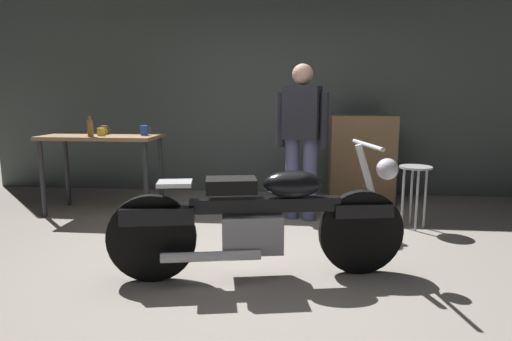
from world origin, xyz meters
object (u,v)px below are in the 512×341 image
Objects in this scene: bottle at (90,128)px; person_standing at (302,135)px; mug_blue_enamel at (144,130)px; mug_brown_stoneware at (105,130)px; shop_stool at (415,180)px; motorcycle at (261,218)px; mug_yellow_tall at (101,132)px; wooden_dresser at (361,159)px.

person_standing is at bearing 3.97° from bottle.
mug_brown_stoneware is at bearing 169.14° from mug_blue_enamel.
person_standing is at bearing -2.33° from mug_blue_enamel.
motorcycle is at bearing -136.31° from shop_stool.
bottle reaches higher than mug_yellow_tall.
mug_brown_stoneware is at bearing 12.96° from person_standing.
mug_yellow_tall is at bearing 129.71° from motorcycle.
wooden_dresser is 4.56× the size of bottle.
motorcycle is 1.69m from person_standing.
motorcycle is 18.28× the size of mug_yellow_tall.
wooden_dresser is at bearing 108.56° from shop_stool.
bottle is at bearing -91.31° from mug_brown_stoneware.
person_standing reaches higher than motorcycle.
motorcycle is 2.51m from bottle.
wooden_dresser is at bearing 19.22° from bottle.
mug_brown_stoneware reaches higher than shop_stool.
mug_brown_stoneware is at bearing 127.22° from motorcycle.
shop_stool is 5.28× the size of mug_blue_enamel.
mug_blue_enamel is (-1.46, 1.67, 0.51)m from motorcycle.
mug_brown_stoneware is (-0.05, 0.19, 0.01)m from mug_yellow_tall.
mug_yellow_tall is at bearing -162.85° from wooden_dresser.
mug_brown_stoneware is (-0.51, 0.10, -0.01)m from mug_blue_enamel.
wooden_dresser is (-0.38, 1.13, 0.05)m from shop_stool.
motorcycle is at bearing -41.81° from mug_brown_stoneware.
shop_stool is at bearing -3.46° from mug_yellow_tall.
person_standing reaches higher than shop_stool.
mug_blue_enamel is at bearing 174.22° from shop_stool.
person_standing is at bearing 0.48° from mug_yellow_tall.
person_standing reaches higher than mug_yellow_tall.
mug_yellow_tall is at bearing 17.72° from person_standing.
bottle is at bearing 133.06° from motorcycle.
mug_yellow_tall is 0.98× the size of mug_blue_enamel.
mug_blue_enamel reaches higher than mug_yellow_tall.
mug_brown_stoneware is at bearing 173.45° from shop_stool.
mug_brown_stoneware is at bearing -166.41° from wooden_dresser.
bottle reaches higher than wooden_dresser.
person_standing is at bearing 169.03° from shop_stool.
bottle is at bearing -160.78° from wooden_dresser.
person_standing is 1.76m from mug_blue_enamel.
motorcycle reaches higher than shop_stool.
mug_brown_stoneware is (-3.04, -0.73, 0.40)m from wooden_dresser.
mug_brown_stoneware is (-3.42, 0.39, 0.45)m from shop_stool.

